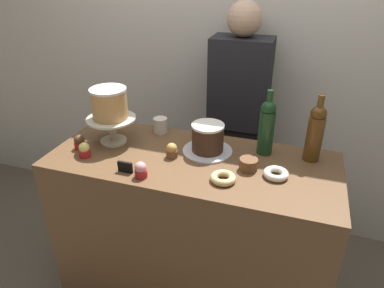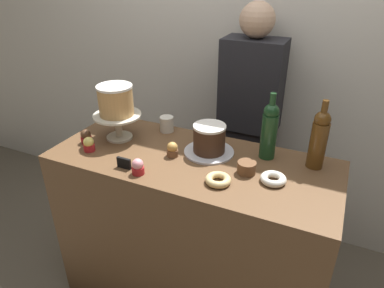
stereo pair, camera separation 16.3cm
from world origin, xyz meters
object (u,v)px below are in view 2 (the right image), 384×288
(wine_bottle_amber, at_px, (319,139))
(coffee_cup_ceramic, at_px, (167,124))
(cupcake_lemon, at_px, (89,144))
(white_layer_cake, at_px, (116,100))
(cupcake_strawberry, at_px, (138,167))
(donut_sugar, at_px, (273,179))
(cake_stand_pedestal, at_px, (118,122))
(cookie_stack, at_px, (247,168))
(donut_glazed, at_px, (218,180))
(chocolate_round_cake, at_px, (209,138))
(cupcake_chocolate, at_px, (86,137))
(wine_bottle_green, at_px, (269,130))
(barista_figure, at_px, (248,128))
(cupcake_caramel, at_px, (172,150))
(price_sign_chalkboard, at_px, (124,163))

(wine_bottle_amber, bearing_deg, coffee_cup_ceramic, 176.58)
(wine_bottle_amber, xyz_separation_m, cupcake_lemon, (-1.04, -0.31, -0.11))
(cupcake_lemon, bearing_deg, white_layer_cake, 73.21)
(cupcake_strawberry, height_order, donut_sugar, cupcake_strawberry)
(wine_bottle_amber, bearing_deg, cake_stand_pedestal, -172.24)
(cookie_stack, bearing_deg, donut_glazed, -124.07)
(chocolate_round_cake, bearing_deg, donut_sugar, -19.76)
(cupcake_chocolate, bearing_deg, wine_bottle_green, 15.52)
(chocolate_round_cake, height_order, coffee_cup_ceramic, chocolate_round_cake)
(cake_stand_pedestal, relative_size, barista_figure, 0.16)
(chocolate_round_cake, distance_m, barista_figure, 0.60)
(wine_bottle_amber, bearing_deg, chocolate_round_cake, -170.35)
(wine_bottle_green, relative_size, cupcake_lemon, 4.38)
(cake_stand_pedestal, bearing_deg, barista_figure, 49.30)
(cupcake_lemon, bearing_deg, coffee_cup_ceramic, 56.00)
(cupcake_caramel, bearing_deg, white_layer_cake, 171.27)
(donut_glazed, height_order, coffee_cup_ceramic, coffee_cup_ceramic)
(cake_stand_pedestal, relative_size, cupcake_strawberry, 3.37)
(white_layer_cake, height_order, chocolate_round_cake, white_layer_cake)
(cupcake_chocolate, relative_size, donut_sugar, 0.66)
(wine_bottle_green, relative_size, cookie_stack, 3.87)
(wine_bottle_green, height_order, barista_figure, barista_figure)
(barista_figure, bearing_deg, donut_glazed, -83.19)
(white_layer_cake, relative_size, cupcake_caramel, 2.43)
(chocolate_round_cake, relative_size, wine_bottle_green, 0.49)
(white_layer_cake, distance_m, cupcake_chocolate, 0.25)
(cupcake_lemon, bearing_deg, price_sign_chalkboard, -14.51)
(cake_stand_pedestal, relative_size, wine_bottle_green, 0.77)
(wine_bottle_amber, bearing_deg, cupcake_strawberry, -150.86)
(cupcake_caramel, bearing_deg, donut_sugar, -2.34)
(cake_stand_pedestal, bearing_deg, cookie_stack, -4.05)
(cake_stand_pedestal, distance_m, cupcake_strawberry, 0.39)
(cupcake_lemon, distance_m, cookie_stack, 0.79)
(cake_stand_pedestal, xyz_separation_m, barista_figure, (0.54, 0.63, -0.20))
(donut_glazed, xyz_separation_m, price_sign_chalkboard, (-0.43, -0.07, 0.01))
(price_sign_chalkboard, bearing_deg, cupcake_caramel, 52.10)
(price_sign_chalkboard, bearing_deg, wine_bottle_amber, 25.72)
(donut_sugar, xyz_separation_m, barista_figure, (-0.31, 0.70, -0.12))
(white_layer_cake, height_order, cookie_stack, white_layer_cake)
(price_sign_chalkboard, bearing_deg, barista_figure, 68.75)
(cupcake_chocolate, bearing_deg, coffee_cup_ceramic, 43.56)
(cupcake_strawberry, relative_size, donut_sugar, 0.66)
(cake_stand_pedestal, relative_size, cupcake_caramel, 3.37)
(cupcake_caramel, bearing_deg, wine_bottle_amber, 16.39)
(cupcake_strawberry, relative_size, cupcake_chocolate, 1.00)
(donut_glazed, bearing_deg, cupcake_caramel, 156.23)
(cookie_stack, distance_m, price_sign_chalkboard, 0.56)
(chocolate_round_cake, xyz_separation_m, donut_glazed, (0.14, -0.23, -0.06))
(donut_sugar, relative_size, cookie_stack, 1.33)
(cupcake_lemon, distance_m, coffee_cup_ceramic, 0.44)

